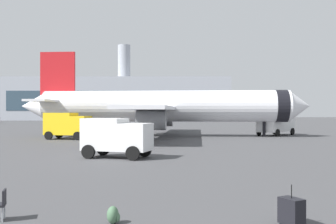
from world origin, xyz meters
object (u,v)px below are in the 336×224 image
(rolling_suitcase, at_px, (293,211))
(safety_cone_mid, at_px, (137,130))
(service_truck, at_px, (69,125))
(traveller_backpack, at_px, (114,215))
(safety_cone_near, at_px, (89,140))
(gate_chair, at_px, (0,203))
(cargo_van, at_px, (117,136))
(airplane_at_gate, at_px, (164,106))
(fuel_truck, at_px, (277,121))

(rolling_suitcase, bearing_deg, safety_cone_mid, 99.59)
(service_truck, distance_m, traveller_backpack, 33.71)
(service_truck, bearing_deg, safety_cone_near, -56.73)
(service_truck, bearing_deg, rolling_suitcase, -66.23)
(safety_cone_near, distance_m, traveller_backpack, 27.96)
(safety_cone_near, height_order, gate_chair, gate_chair)
(cargo_van, height_order, safety_cone_mid, cargo_van)
(airplane_at_gate, xyz_separation_m, cargo_van, (-2.78, -22.46, -2.21))
(airplane_at_gate, height_order, traveller_backpack, airplane_at_gate)
(cargo_van, height_order, safety_cone_near, cargo_van)
(rolling_suitcase, bearing_deg, service_truck, 113.77)
(airplane_at_gate, height_order, cargo_van, airplane_at_gate)
(airplane_at_gate, xyz_separation_m, safety_cone_near, (-7.08, -10.34, -3.36))
(traveller_backpack, bearing_deg, fuel_truck, 68.84)
(fuel_truck, height_order, cargo_van, fuel_truck)
(cargo_van, xyz_separation_m, gate_chair, (-1.31, -14.85, -0.95))
(cargo_van, bearing_deg, gate_chair, -95.03)
(rolling_suitcase, height_order, traveller_backpack, rolling_suitcase)
(safety_cone_near, bearing_deg, cargo_van, -70.46)
(safety_cone_near, height_order, safety_cone_mid, safety_cone_mid)
(service_truck, xyz_separation_m, rolling_suitcase, (14.31, -32.50, -1.22))
(cargo_van, xyz_separation_m, safety_cone_mid, (-1.23, 31.60, -1.07))
(service_truck, height_order, rolling_suitcase, service_truck)
(fuel_truck, xyz_separation_m, safety_cone_near, (-21.35, -11.84, -1.47))
(safety_cone_mid, height_order, rolling_suitcase, rolling_suitcase)
(traveller_backpack, xyz_separation_m, gate_chair, (-3.23, 0.30, 0.27))
(traveller_backpack, relative_size, gate_chair, 0.56)
(cargo_van, xyz_separation_m, safety_cone_near, (-4.30, 12.12, -1.15))
(cargo_van, relative_size, safety_cone_mid, 6.24)
(service_truck, height_order, traveller_backpack, service_truck)
(safety_cone_near, relative_size, safety_cone_mid, 0.79)
(airplane_at_gate, bearing_deg, rolling_suitcase, -84.08)
(service_truck, distance_m, rolling_suitcase, 35.53)
(service_truck, bearing_deg, cargo_van, -66.09)
(service_truck, relative_size, safety_cone_mid, 6.73)
(safety_cone_mid, relative_size, rolling_suitcase, 0.70)
(safety_cone_near, bearing_deg, airplane_at_gate, 55.59)
(traveller_backpack, distance_m, gate_chair, 3.25)
(airplane_at_gate, distance_m, traveller_backpack, 37.77)
(cargo_van, height_order, traveller_backpack, cargo_van)
(fuel_truck, xyz_separation_m, safety_cone_mid, (-18.28, 7.64, -1.39))
(service_truck, bearing_deg, gate_chair, -78.86)
(fuel_truck, distance_m, rolling_suitcase, 40.66)
(airplane_at_gate, bearing_deg, traveller_backpack, -91.31)
(airplane_at_gate, height_order, safety_cone_mid, airplane_at_gate)
(safety_cone_mid, xyz_separation_m, gate_chair, (-0.08, -46.44, 0.12))
(safety_cone_near, distance_m, rolling_suitcase, 29.58)
(service_truck, relative_size, traveller_backpack, 10.76)
(fuel_truck, bearing_deg, gate_chair, -115.32)
(safety_cone_mid, distance_m, rolling_suitcase, 47.60)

